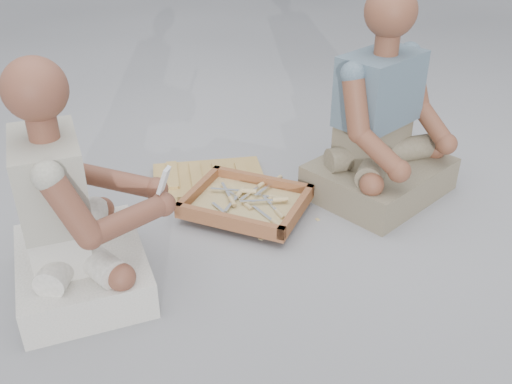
{
  "coord_description": "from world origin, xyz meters",
  "views": [
    {
      "loc": [
        0.06,
        -1.83,
        1.42
      ],
      "look_at": [
        0.03,
        0.11,
        0.3
      ],
      "focal_mm": 40.0,
      "sensor_mm": 36.0,
      "label": 1
    }
  ],
  "objects_px": {
    "carved_panel": "(209,179)",
    "companion": "(382,130)",
    "craftsman": "(72,218)",
    "tool_tray": "(246,203)"
  },
  "relations": [
    {
      "from": "companion",
      "to": "craftsman",
      "type": "bearing_deg",
      "value": -13.89
    },
    {
      "from": "carved_panel",
      "to": "craftsman",
      "type": "distance_m",
      "value": 0.97
    },
    {
      "from": "carved_panel",
      "to": "companion",
      "type": "relative_size",
      "value": 0.56
    },
    {
      "from": "tool_tray",
      "to": "companion",
      "type": "height_order",
      "value": "companion"
    },
    {
      "from": "carved_panel",
      "to": "companion",
      "type": "distance_m",
      "value": 0.9
    },
    {
      "from": "carved_panel",
      "to": "companion",
      "type": "xyz_separation_m",
      "value": [
        0.84,
        -0.07,
        0.31
      ]
    },
    {
      "from": "tool_tray",
      "to": "carved_panel",
      "type": "bearing_deg",
      "value": 123.69
    },
    {
      "from": "tool_tray",
      "to": "craftsman",
      "type": "distance_m",
      "value": 0.84
    },
    {
      "from": "carved_panel",
      "to": "companion",
      "type": "bearing_deg",
      "value": -4.98
    },
    {
      "from": "tool_tray",
      "to": "craftsman",
      "type": "height_order",
      "value": "craftsman"
    }
  ]
}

